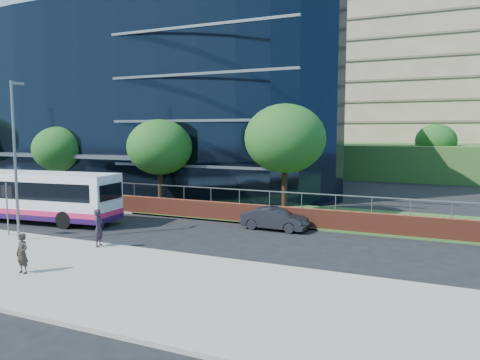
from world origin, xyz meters
The scene contains 14 objects.
far_forecourt centered at (-6.00, 11.00, 0.05)m, with size 50.00×8.00×0.10m, color gray.
grass_verge centered at (24.00, 11.00, 0.06)m, with size 36.00×8.00×0.12m, color #2D511E.
glass_office centered at (-4.00, 20.85, 8.00)m, with size 44.00×23.10×16.00m.
retaining_wall centered at (20.00, 7.30, 0.61)m, with size 34.00×0.40×2.11m.
street_sign centered at (4.50, -1.59, 2.15)m, with size 0.85×0.09×2.80m.
tree_far_b centered at (-3.00, 9.50, 4.21)m, with size 4.29×4.29×6.05m.
tree_far_c centered at (7.00, 9.00, 4.54)m, with size 4.62×4.62×6.51m.
tree_far_d centered at (16.00, 10.00, 5.19)m, with size 5.28×5.28×7.44m.
tree_dist_e centered at (24.00, 40.00, 4.54)m, with size 4.62×4.62×6.51m.
streetlight_east centered at (6.00, -2.17, 4.44)m, with size 0.15×0.77×8.00m.
city_bus centered at (2.14, 2.20, 1.65)m, with size 11.73×3.89×3.12m.
parked_car centered at (16.75, 6.22, 0.64)m, with size 1.36×3.90×1.28m, color black.
pedestrian centered at (10.63, -1.52, 1.06)m, with size 0.66×0.43×1.81m, color #261C2A.
pedestrian_b centered at (10.87, -6.12, 0.94)m, with size 0.57×0.38×1.58m, color #2F2621.
Camera 1 is at (25.99, -18.74, 5.68)m, focal length 35.00 mm.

